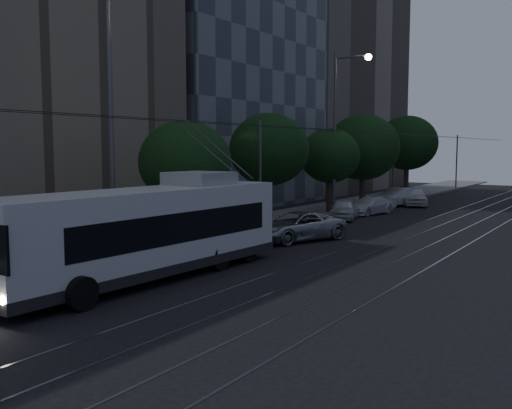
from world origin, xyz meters
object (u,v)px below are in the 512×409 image
object	(u,v)px
car_white_a	(344,209)
car_white_c	(398,197)
car_white_d	(414,196)
pickup_silver	(297,226)
streetlamp_far	(341,119)
trolleybus	(149,231)
car_white_b	(370,206)
streetlamp_near	(118,98)

from	to	relation	value
car_white_a	car_white_c	xyz separation A→B (m)	(0.00, 9.96, 0.06)
car_white_a	car_white_d	bearing A→B (deg)	68.76
pickup_silver	car_white_a	distance (m)	9.21
pickup_silver	car_white_c	bearing A→B (deg)	116.10
pickup_silver	streetlamp_far	world-z (taller)	streetlamp_far
trolleybus	car_white_c	xyz separation A→B (m)	(-1.40, 29.13, -0.96)
car_white_a	streetlamp_far	world-z (taller)	streetlamp_far
pickup_silver	streetlamp_far	distance (m)	12.43
pickup_silver	car_white_a	world-z (taller)	pickup_silver
trolleybus	car_white_b	bearing A→B (deg)	95.20
streetlamp_near	car_white_c	bearing A→B (deg)	87.94
trolleybus	pickup_silver	world-z (taller)	trolleybus
pickup_silver	car_white_b	size ratio (longest dim) A/B	1.20
pickup_silver	streetlamp_near	size ratio (longest dim) A/B	0.47
car_white_d	streetlamp_far	size ratio (longest dim) A/B	0.41
car_white_a	car_white_d	xyz separation A→B (m)	(0.96, 11.11, 0.10)
car_white_b	car_white_c	distance (m)	6.45
car_white_a	car_white_d	distance (m)	11.15
car_white_a	car_white_c	bearing A→B (deg)	73.68
trolleybus	car_white_b	world-z (taller)	trolleybus
trolleybus	streetlamp_far	world-z (taller)	streetlamp_far
car_white_d	car_white_a	bearing A→B (deg)	-117.34
car_white_a	car_white_c	size ratio (longest dim) A/B	0.88
car_white_d	car_white_b	bearing A→B (deg)	-117.40
trolleybus	car_white_d	bearing A→B (deg)	93.25
car_white_a	car_white_b	distance (m)	3.53
car_white_c	streetlamp_near	xyz separation A→B (m)	(-1.01, -28.16, 5.71)
car_white_d	streetlamp_near	bearing A→B (deg)	-116.27
pickup_silver	car_white_c	size ratio (longest dim) A/B	1.15
streetlamp_near	streetlamp_far	distance (m)	19.77
car_white_b	streetlamp_far	size ratio (longest dim) A/B	0.39
car_white_a	streetlamp_far	bearing A→B (deg)	107.92
car_white_b	car_white_a	bearing A→B (deg)	-82.08
car_white_d	streetlamp_far	world-z (taller)	streetlamp_far
car_white_b	streetlamp_far	xyz separation A→B (m)	(-1.37, -1.94, 5.92)
car_white_b	car_white_d	distance (m)	7.62
streetlamp_near	streetlamp_far	bearing A→B (deg)	90.18
car_white_b	car_white_c	xyz separation A→B (m)	(-0.30, 6.44, 0.11)
car_white_d	trolleybus	bearing A→B (deg)	-111.59
trolleybus	pickup_silver	xyz separation A→B (m)	(0.20, 10.10, -0.98)
car_white_d	streetlamp_near	world-z (taller)	streetlamp_near
pickup_silver	streetlamp_near	xyz separation A→B (m)	(-2.61, -9.13, 5.73)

